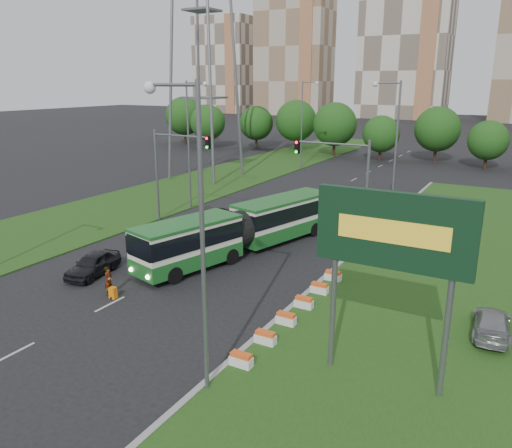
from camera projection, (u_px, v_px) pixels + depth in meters
The scene contains 20 objects.
ground at pixel (215, 278), 31.33m from camera, with size 360.00×360.00×0.00m, color black.
grass_median at pixel (454, 273), 31.92m from camera, with size 14.00×60.00×0.15m, color #204B15.
median_kerb at pixel (350, 255), 35.18m from camera, with size 0.30×60.00×0.18m, color gray.
left_verge at pixel (206, 183), 60.74m from camera, with size 12.00×110.00×0.10m, color #204B15.
lane_markings at pixel (302, 206), 49.52m from camera, with size 0.20×100.00×0.01m, color #AEADA7, non-canonical shape.
flower_planters at pixel (295, 310), 25.96m from camera, with size 1.10×11.50×0.60m, color white, non-canonical shape.
billboard at pixel (393, 239), 18.85m from camera, with size 6.00×0.37×8.00m.
traffic_mast_median at pixel (346, 176), 36.01m from camera, with size 5.76×0.32×8.00m.
traffic_mast_left at pixel (171, 162), 42.28m from camera, with size 5.76×0.32×8.00m.
street_lamps at pixel (252, 159), 39.48m from camera, with size 36.00×60.00×12.00m, color slate, non-canonical shape.
tree_line at pixel (486, 135), 71.54m from camera, with size 120.00×8.00×9.00m, color #1C4813, non-canonical shape.
apartment_tower_west at pixel (294, 47), 181.09m from camera, with size 26.00×15.00×48.00m, color #B8A994.
apartment_tower_cwest at pixel (406, 36), 161.76m from camera, with size 28.00×15.00×52.00m, color beige.
midrise_west at pixel (225, 66), 196.83m from camera, with size 22.00×14.00×36.00m, color beige.
articulated_bus at pixel (242, 228), 35.88m from camera, with size 2.73×17.49×2.88m.
car_left_near at pixel (93, 264), 31.71m from camera, with size 1.72×4.27×1.45m, color black.
car_left_far at pixel (209, 217), 42.67m from camera, with size 1.53×4.40×1.45m, color black.
car_median at pixel (492, 323), 23.90m from camera, with size 1.67×4.10×1.19m, color gray.
pedestrian at pixel (109, 281), 28.71m from camera, with size 0.63×0.42×1.73m, color gray.
shopping_trolley at pixel (113, 293), 28.36m from camera, with size 0.39×0.41×0.66m.
Camera 1 is at (16.50, -24.21, 11.91)m, focal length 35.00 mm.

